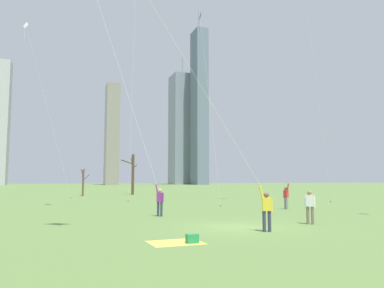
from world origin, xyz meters
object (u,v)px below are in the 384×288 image
at_px(kite_flyer_foreground_left_teal, 139,135).
at_px(bare_tree_center, 83,181).
at_px(distant_kite_drifting_left_blue, 202,34).
at_px(kite_flyer_foreground_right_purple, 235,153).
at_px(distant_kite_low_near_trees_yellow, 135,14).
at_px(bystander_watching_nearby, 310,205).
at_px(kite_flyer_far_back_orange, 301,175).
at_px(distant_kite_high_overhead_white, 30,41).
at_px(picnic_spot, 185,240).
at_px(bare_tree_far_right_edge, 133,173).

height_order(kite_flyer_foreground_left_teal, bare_tree_center, kite_flyer_foreground_left_teal).
relative_size(distant_kite_drifting_left_blue, bare_tree_center, 4.88).
height_order(kite_flyer_foreground_right_purple, distant_kite_low_near_trees_yellow, distant_kite_low_near_trees_yellow).
xyz_separation_m(bystander_watching_nearby, bare_tree_center, (-8.65, 36.10, 1.03)).
distance_m(kite_flyer_far_back_orange, bystander_watching_nearby, 8.44).
height_order(kite_flyer_foreground_left_teal, kite_flyer_far_back_orange, kite_flyer_foreground_left_teal).
height_order(kite_flyer_far_back_orange, distant_kite_high_overhead_white, distant_kite_high_overhead_white).
bearing_deg(picnic_spot, distant_kite_drifting_left_blue, 67.51).
distance_m(distant_kite_drifting_left_blue, bare_tree_far_right_edge, 24.72).
bearing_deg(distant_kite_low_near_trees_yellow, bare_tree_far_right_edge, 79.76).
bearing_deg(kite_flyer_foreground_right_purple, picnic_spot, -149.73).
bearing_deg(bare_tree_center, kite_flyer_far_back_orange, -65.67).
relative_size(kite_flyer_foreground_right_purple, bare_tree_center, 3.50).
relative_size(distant_kite_drifting_left_blue, picnic_spot, 10.06).
bearing_deg(kite_flyer_foreground_left_teal, bystander_watching_nearby, -46.02).
bearing_deg(distant_kite_high_overhead_white, distant_kite_low_near_trees_yellow, -36.79).
relative_size(kite_flyer_foreground_right_purple, bystander_watching_nearby, 8.29).
distance_m(bystander_watching_nearby, bare_tree_center, 37.14).
xyz_separation_m(bare_tree_far_right_edge, bare_tree_center, (-6.90, -1.95, -1.20)).
bearing_deg(distant_kite_high_overhead_white, kite_flyer_foreground_left_teal, -71.62).
relative_size(kite_flyer_foreground_left_teal, bare_tree_far_right_edge, 3.55).
distance_m(distant_kite_drifting_left_blue, bare_tree_center, 25.56).
xyz_separation_m(distant_kite_drifting_left_blue, picnic_spot, (-8.41, -20.32, -16.15)).
bearing_deg(distant_kite_high_overhead_white, bare_tree_far_right_edge, 19.03).
bearing_deg(distant_kite_low_near_trees_yellow, kite_flyer_foreground_right_purple, -91.21).
bearing_deg(bare_tree_far_right_edge, picnic_spot, -97.77).
distance_m(kite_flyer_far_back_orange, distant_kite_high_overhead_white, 37.13).
distance_m(kite_flyer_foreground_left_teal, distant_kite_drifting_left_blue, 17.17).
bearing_deg(bare_tree_far_right_edge, distant_kite_high_overhead_white, -160.97).
height_order(bystander_watching_nearby, distant_kite_low_near_trees_yellow, distant_kite_low_near_trees_yellow).
xyz_separation_m(kite_flyer_far_back_orange, distant_kite_low_near_trees_yellow, (-8.68, 17.76, 18.21)).
bearing_deg(bystander_watching_nearby, picnic_spot, -157.51).
xyz_separation_m(kite_flyer_foreground_left_teal, distant_kite_drifting_left_blue, (8.00, 10.07, 11.38)).
bearing_deg(bare_tree_center, kite_flyer_foreground_left_teal, -86.63).
distance_m(kite_flyer_foreground_right_purple, bare_tree_far_right_edge, 39.66).
distance_m(bystander_watching_nearby, bare_tree_far_right_edge, 38.15).
distance_m(kite_flyer_foreground_left_teal, kite_flyer_foreground_right_purple, 9.13).
distance_m(kite_flyer_foreground_right_purple, distant_kite_high_overhead_white, 39.80).
height_order(distant_kite_high_overhead_white, bare_tree_far_right_edge, distant_kite_high_overhead_white).
relative_size(distant_kite_high_overhead_white, distant_kite_drifting_left_blue, 1.16).
relative_size(kite_flyer_foreground_right_purple, picnic_spot, 7.21).
bearing_deg(distant_kite_drifting_left_blue, kite_flyer_far_back_orange, -71.40).
height_order(distant_kite_low_near_trees_yellow, picnic_spot, distant_kite_low_near_trees_yellow).
relative_size(kite_flyer_far_back_orange, distant_kite_drifting_left_blue, 0.73).
distance_m(kite_flyer_foreground_left_teal, distant_kite_high_overhead_white, 30.99).
bearing_deg(picnic_spot, distant_kite_high_overhead_white, 102.79).
height_order(kite_flyer_far_back_orange, bystander_watching_nearby, kite_flyer_far_back_orange).
bearing_deg(distant_kite_low_near_trees_yellow, kite_flyer_far_back_orange, -63.94).
xyz_separation_m(distant_kite_high_overhead_white, picnic_spot, (8.25, -36.32, -19.12)).
distance_m(kite_flyer_foreground_right_purple, distant_kite_drifting_left_blue, 23.57).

